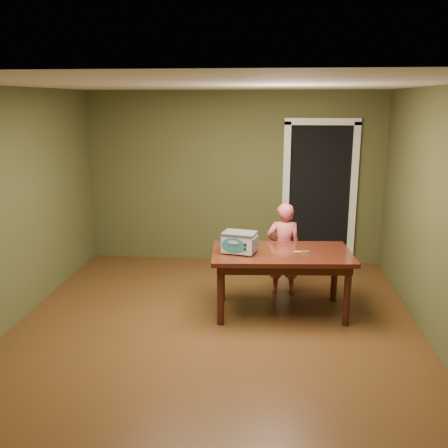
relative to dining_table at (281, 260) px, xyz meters
name	(u,v)px	position (x,y,z in m)	size (l,w,h in m)	color
floor	(215,330)	(-0.72, -0.55, -0.65)	(5.00, 5.00, 0.00)	#4F2A16
room_shell	(214,175)	(-0.72, -0.55, 1.06)	(4.52, 5.02, 2.61)	#454A27
doorway	(317,192)	(0.58, 2.23, 0.41)	(1.10, 0.66, 2.25)	black
dining_table	(281,260)	(0.00, 0.00, 0.00)	(1.67, 1.03, 0.75)	#33170B
toy_oven	(239,242)	(-0.49, -0.09, 0.23)	(0.44, 0.34, 0.24)	#4C4F54
baking_pan	(306,252)	(0.27, -0.02, 0.11)	(0.10, 0.10, 0.02)	silver
spatula	(302,252)	(0.23, 0.01, 0.10)	(0.18, 0.03, 0.01)	#EBBE66
child	(283,249)	(0.04, 0.61, -0.05)	(0.44, 0.29, 1.20)	#CB535C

